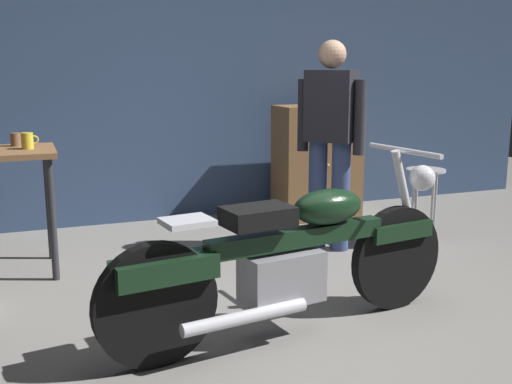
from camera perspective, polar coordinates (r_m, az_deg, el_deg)
ground_plane at (r=3.67m, az=4.64°, el=-12.05°), size 12.00×12.00×0.00m
back_wall at (r=6.01m, az=-6.92°, el=12.31°), size 8.00×0.12×3.10m
motorcycle at (r=3.39m, az=3.42°, el=-5.95°), size 2.18×0.69×1.00m
person_standing at (r=4.94m, az=6.92°, el=5.21°), size 0.41×0.46×1.67m
shop_stool at (r=5.26m, az=15.44°, el=0.55°), size 0.32×0.32×0.64m
wooden_dresser at (r=6.03m, az=5.70°, el=2.79°), size 0.80×0.47×1.10m
mug_brown_stoneware at (r=4.79m, az=-21.41°, el=4.57°), size 0.10×0.07×0.10m
mug_yellow_tall at (r=4.59m, az=-20.45°, el=4.49°), size 0.12×0.08×0.11m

